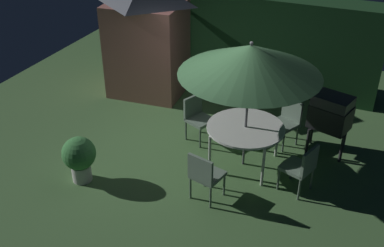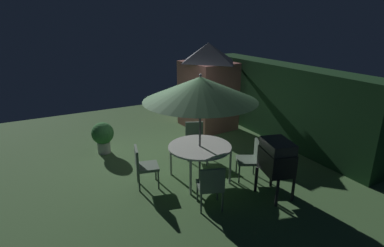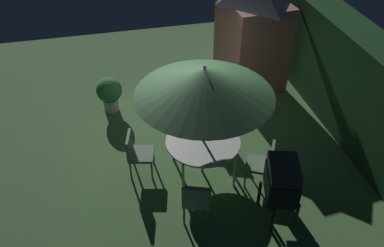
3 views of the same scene
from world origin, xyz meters
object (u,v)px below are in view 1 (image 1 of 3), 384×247
at_px(chair_toward_hedge, 302,166).
at_px(potted_plant_by_shed, 79,156).
at_px(patio_table, 245,129).
at_px(patio_umbrella, 250,60).
at_px(bbq_grill, 331,113).
at_px(garden_shed, 147,36).
at_px(chair_near_shed, 197,115).
at_px(chair_toward_house, 287,120).
at_px(chair_far_side, 205,174).

distance_m(chair_toward_hedge, potted_plant_by_shed, 3.74).
xyz_separation_m(patio_table, potted_plant_by_shed, (-2.45, -1.56, -0.25)).
distance_m(patio_umbrella, bbq_grill, 2.04).
xyz_separation_m(garden_shed, chair_near_shed, (1.86, -1.50, -0.86)).
bearing_deg(chair_toward_hedge, chair_near_shed, 158.56).
bearing_deg(patio_table, chair_toward_hedge, -19.40).
height_order(garden_shed, potted_plant_by_shed, garden_shed).
relative_size(patio_table, bbq_grill, 1.15).
xyz_separation_m(patio_table, bbq_grill, (1.31, 0.98, 0.10)).
distance_m(patio_table, potted_plant_by_shed, 2.92).
height_order(garden_shed, patio_umbrella, garden_shed).
height_order(chair_near_shed, chair_toward_house, same).
xyz_separation_m(patio_table, chair_toward_house, (0.53, 1.01, -0.22)).
bearing_deg(patio_table, garden_shed, 146.35).
bearing_deg(garden_shed, chair_near_shed, -38.86).
height_order(garden_shed, chair_toward_hedge, garden_shed).
bearing_deg(bbq_grill, patio_table, -143.13).
relative_size(garden_shed, bbq_grill, 2.26).
distance_m(garden_shed, patio_umbrella, 3.65).
distance_m(patio_umbrella, chair_near_shed, 1.97).
height_order(patio_umbrella, chair_toward_house, patio_umbrella).
xyz_separation_m(patio_umbrella, chair_toward_hedge, (1.10, -0.39, -1.54)).
height_order(patio_table, chair_far_side, chair_far_side).
relative_size(garden_shed, chair_near_shed, 3.02).
distance_m(bbq_grill, chair_toward_hedge, 1.43).
distance_m(patio_table, chair_toward_hedge, 1.19).
relative_size(patio_table, chair_toward_hedge, 1.53).
relative_size(chair_toward_hedge, chair_toward_house, 1.00).
xyz_separation_m(patio_table, patio_umbrella, (0.00, 0.00, 1.32)).
xyz_separation_m(bbq_grill, chair_toward_hedge, (-0.21, -1.37, -0.33)).
height_order(patio_table, chair_toward_hedge, chair_toward_hedge).
distance_m(bbq_grill, chair_toward_house, 0.85).
bearing_deg(chair_near_shed, patio_table, -23.39).
bearing_deg(bbq_grill, chair_toward_house, 178.01).
bearing_deg(patio_umbrella, patio_table, -168.23).
bearing_deg(potted_plant_by_shed, patio_table, 32.48).
relative_size(chair_toward_hedge, potted_plant_by_shed, 1.06).
relative_size(garden_shed, patio_table, 1.97).
height_order(chair_far_side, chair_toward_house, same).
bearing_deg(garden_shed, chair_far_side, -49.86).
xyz_separation_m(chair_far_side, potted_plant_by_shed, (-2.16, -0.35, -0.03)).
distance_m(garden_shed, chair_near_shed, 2.54).
bearing_deg(garden_shed, chair_toward_house, -15.50).
height_order(bbq_grill, chair_toward_house, bbq_grill).
distance_m(patio_table, chair_near_shed, 1.24).
bearing_deg(bbq_grill, patio_umbrella, -143.13).
height_order(garden_shed, patio_table, garden_shed).
height_order(chair_near_shed, chair_toward_hedge, same).
relative_size(patio_table, chair_near_shed, 1.53).
height_order(patio_umbrella, chair_far_side, patio_umbrella).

